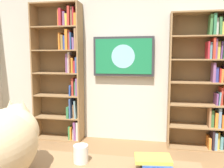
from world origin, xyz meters
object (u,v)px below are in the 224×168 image
bookshelf_right (64,70)px  wall_mounted_tv (123,56)px  coffee_mug (81,154)px  bookshelf_left (204,81)px  cat (1,143)px  desk_book_stack (156,164)px

bookshelf_right → wall_mounted_tv: size_ratio=2.31×
wall_mounted_tv → coffee_mug: wall_mounted_tv is taller
coffee_mug → bookshelf_left: bearing=-115.0°
bookshelf_left → cat: bookshelf_left is taller
cat → bookshelf_left: bearing=-118.4°
wall_mounted_tv → cat: wall_mounted_tv is taller
bookshelf_right → cat: bookshelf_right is taller
bookshelf_right → cat: 2.67m
cat → coffee_mug: bearing=-141.6°
bookshelf_right → bookshelf_left: bearing=-180.0°
bookshelf_right → coffee_mug: (-1.05, 2.32, -0.31)m
coffee_mug → wall_mounted_tv: bearing=-87.5°
bookshelf_left → bookshelf_right: (2.13, 0.00, 0.14)m
bookshelf_right → wall_mounted_tv: 0.98m
bookshelf_left → desk_book_stack: bookshelf_left is taller
bookshelf_right → coffee_mug: bearing=114.4°
bookshelf_right → coffee_mug: bookshelf_right is taller
desk_book_stack → wall_mounted_tv: bearing=-78.2°
bookshelf_right → cat: bearing=106.3°
wall_mounted_tv → desk_book_stack: bearing=101.8°
bookshelf_right → desk_book_stack: size_ratio=10.72×
bookshelf_right → desk_book_stack: 2.78m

